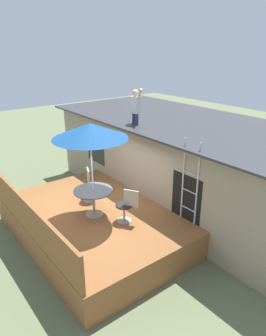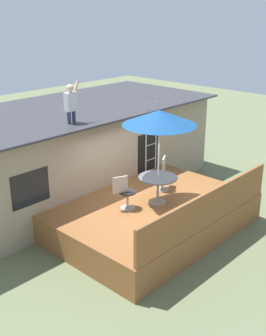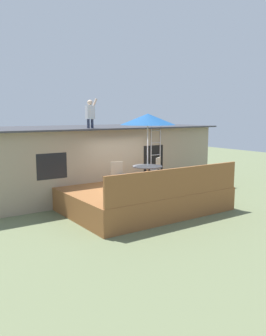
{
  "view_description": "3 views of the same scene",
  "coord_description": "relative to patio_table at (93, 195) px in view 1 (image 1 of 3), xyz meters",
  "views": [
    {
      "loc": [
        6.69,
        -3.97,
        5.14
      ],
      "look_at": [
        0.19,
        1.1,
        1.87
      ],
      "focal_mm": 33.62,
      "sensor_mm": 36.0,
      "label": 1
    },
    {
      "loc": [
        -7.94,
        -6.89,
        5.75
      ],
      "look_at": [
        0.12,
        0.69,
        1.57
      ],
      "focal_mm": 45.68,
      "sensor_mm": 36.0,
      "label": 2
    },
    {
      "loc": [
        -7.15,
        -9.87,
        3.32
      ],
      "look_at": [
        0.04,
        0.53,
        1.39
      ],
      "focal_mm": 37.8,
      "sensor_mm": 36.0,
      "label": 3
    }
  ],
  "objects": [
    {
      "name": "ground_plane",
      "position": [
        -0.14,
        0.2,
        -1.39
      ],
      "size": [
        40.0,
        40.0,
        0.0
      ],
      "primitive_type": "plane",
      "color": "#66704C"
    },
    {
      "name": "house",
      "position": [
        -0.14,
        3.79,
        0.02
      ],
      "size": [
        10.5,
        4.5,
        2.8
      ],
      "color": "gray",
      "rests_on": "ground"
    },
    {
      "name": "deck",
      "position": [
        -0.14,
        0.2,
        -0.99
      ],
      "size": [
        5.28,
        3.92,
        0.8
      ],
      "primitive_type": "cube",
      "color": "brown",
      "rests_on": "ground"
    },
    {
      "name": "deck_railing",
      "position": [
        -0.14,
        -1.72,
        -0.14
      ],
      "size": [
        5.18,
        0.08,
        0.9
      ],
      "primitive_type": "cube",
      "color": "brown",
      "rests_on": "deck"
    },
    {
      "name": "patio_table",
      "position": [
        0.0,
        0.0,
        0.0
      ],
      "size": [
        1.04,
        1.04,
        0.74
      ],
      "color": "#A59E8C",
      "rests_on": "deck"
    },
    {
      "name": "patio_umbrella",
      "position": [
        0.0,
        0.0,
        1.76
      ],
      "size": [
        1.9,
        1.9,
        2.54
      ],
      "color": "silver",
      "rests_on": "deck"
    },
    {
      "name": "step_ladder",
      "position": [
        1.76,
        1.78,
        0.51
      ],
      "size": [
        0.52,
        0.04,
        2.2
      ],
      "color": "silver",
      "rests_on": "deck"
    },
    {
      "name": "person_figure",
      "position": [
        -1.01,
        2.22,
        2.02
      ],
      "size": [
        0.47,
        0.2,
        1.11
      ],
      "color": "#33384C",
      "rests_on": "house"
    },
    {
      "name": "patio_chair_left",
      "position": [
        -0.87,
        0.38,
        -0.13
      ],
      "size": [
        0.59,
        0.44,
        0.92
      ],
      "rotation": [
        0.0,
        0.0,
        -0.41
      ],
      "color": "#A59E8C",
      "rests_on": "deck"
    },
    {
      "name": "patio_chair_right",
      "position": [
        0.81,
        0.49,
        -0.13
      ],
      "size": [
        0.57,
        0.44,
        0.92
      ],
      "rotation": [
        0.0,
        0.0,
        -2.6
      ],
      "color": "#A59E8C",
      "rests_on": "deck"
    }
  ]
}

